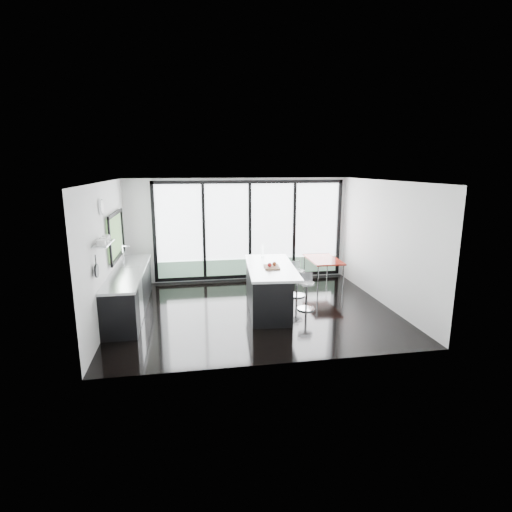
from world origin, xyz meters
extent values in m
cube|color=black|center=(0.00, 0.00, 0.00)|extent=(6.00, 5.00, 0.00)
cube|color=white|center=(0.00, 0.00, 2.80)|extent=(6.00, 5.00, 0.00)
cube|color=silver|center=(0.00, 2.50, 1.40)|extent=(6.00, 0.00, 2.80)
cube|color=white|center=(0.30, 2.47, 1.40)|extent=(5.00, 0.02, 2.50)
cube|color=slate|center=(0.30, 2.43, 0.37)|extent=(5.00, 0.02, 0.44)
cube|color=black|center=(-0.95, 2.43, 1.40)|extent=(0.08, 0.04, 2.50)
cube|color=black|center=(0.30, 2.43, 1.40)|extent=(0.08, 0.04, 2.50)
cube|color=black|center=(1.55, 2.43, 1.40)|extent=(0.08, 0.04, 2.50)
cube|color=silver|center=(0.00, -2.50, 1.40)|extent=(6.00, 0.00, 2.80)
cube|color=silver|center=(-3.00, 0.00, 1.40)|extent=(0.00, 5.00, 2.80)
cube|color=#4C7240|center=(-2.97, 0.90, 1.60)|extent=(0.02, 1.60, 0.90)
cube|color=#AAADAF|center=(-2.87, -0.85, 1.75)|extent=(0.25, 0.80, 0.03)
cylinder|color=white|center=(-2.97, -0.30, 2.35)|extent=(0.04, 0.30, 0.30)
cylinder|color=black|center=(-2.94, -1.25, 1.35)|extent=(0.03, 0.24, 0.24)
cube|color=silver|center=(3.00, 0.00, 1.40)|extent=(0.00, 5.00, 2.80)
cube|color=black|center=(-2.67, 0.40, 0.43)|extent=(0.65, 3.20, 0.87)
cube|color=#AAADAF|center=(-2.67, 0.40, 0.90)|extent=(0.69, 3.24, 0.05)
cube|color=#AAADAF|center=(-2.67, 0.90, 0.90)|extent=(0.45, 0.48, 0.06)
cylinder|color=silver|center=(-2.82, 0.90, 1.14)|extent=(0.02, 0.02, 0.44)
cube|color=#AAADAF|center=(-2.36, -0.35, 0.42)|extent=(0.03, 0.60, 0.80)
cube|color=black|center=(0.30, 0.06, 0.46)|extent=(1.00, 2.38, 0.92)
cube|color=#AAADAF|center=(0.39, 0.05, 0.94)|extent=(1.22, 2.47, 0.05)
cube|color=#976E51|center=(0.37, -0.11, 0.99)|extent=(0.35, 0.45, 0.03)
sphere|color=maroon|center=(0.32, -0.15, 1.05)|extent=(0.10, 0.10, 0.09)
sphere|color=brown|center=(0.44, -0.06, 1.05)|extent=(0.10, 0.10, 0.09)
cylinder|color=silver|center=(0.36, 0.85, 1.12)|extent=(0.08, 0.08, 0.30)
cylinder|color=silver|center=(1.15, -0.16, 0.31)|extent=(0.44, 0.44, 0.62)
cylinder|color=silver|center=(1.20, 0.80, 0.32)|extent=(0.49, 0.49, 0.65)
cube|color=maroon|center=(2.13, 1.58, 0.36)|extent=(0.79, 1.35, 0.72)
camera|label=1|loc=(-1.37, -8.22, 3.09)|focal=28.00mm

